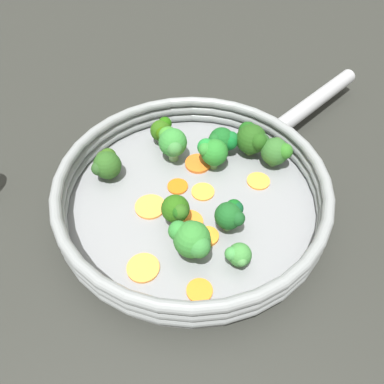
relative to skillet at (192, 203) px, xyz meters
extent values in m
plane|color=#272823|center=(0.00, 0.00, -0.01)|extent=(4.00, 4.00, 0.00)
cylinder|color=gray|center=(0.00, 0.00, 0.00)|extent=(0.36, 0.36, 0.02)
torus|color=gray|center=(0.00, 0.00, 0.02)|extent=(0.37, 0.37, 0.02)
torus|color=gray|center=(0.00, 0.00, 0.03)|extent=(0.37, 0.37, 0.02)
torus|color=gray|center=(0.00, 0.00, 0.05)|extent=(0.37, 0.37, 0.02)
cylinder|color=#999B9E|center=(0.21, 0.21, 0.02)|extent=(0.19, 0.19, 0.03)
sphere|color=gray|center=(0.14, 0.09, 0.01)|extent=(0.01, 0.01, 0.01)
sphere|color=gray|center=(0.10, 0.14, 0.01)|extent=(0.01, 0.01, 0.01)
cylinder|color=#D76212|center=(-0.02, 0.02, 0.01)|extent=(0.04, 0.04, 0.00)
cylinder|color=orange|center=(0.01, 0.07, 0.01)|extent=(0.04, 0.04, 0.00)
cylinder|color=#F99835|center=(0.10, 0.03, 0.01)|extent=(0.04, 0.04, 0.00)
cylinder|color=#F69339|center=(-0.06, -0.11, 0.01)|extent=(0.05, 0.05, 0.00)
cylinder|color=#F99B33|center=(0.02, 0.01, 0.01)|extent=(0.05, 0.05, 0.00)
cylinder|color=orange|center=(0.02, -0.07, 0.01)|extent=(0.04, 0.04, 0.01)
cylinder|color=orange|center=(0.01, -0.14, 0.01)|extent=(0.04, 0.04, 0.00)
cylinder|color=orange|center=(-0.01, -0.04, 0.01)|extent=(0.05, 0.05, 0.01)
cylinder|color=#F9923B|center=(-0.06, -0.02, 0.01)|extent=(0.06, 0.06, 0.00)
cylinder|color=#72A450|center=(0.03, 0.06, 0.02)|extent=(0.01, 0.01, 0.02)
sphere|color=#237425|center=(0.03, 0.06, 0.04)|extent=(0.04, 0.04, 0.04)
sphere|color=#1C7D2C|center=(0.02, 0.07, 0.04)|extent=(0.03, 0.03, 0.03)
sphere|color=#2C7C2B|center=(0.02, 0.06, 0.05)|extent=(0.02, 0.02, 0.02)
cylinder|color=#8AB06B|center=(0.05, -0.05, 0.02)|extent=(0.01, 0.01, 0.02)
sphere|color=#17511D|center=(0.05, -0.05, 0.04)|extent=(0.04, 0.04, 0.04)
sphere|color=#0F5317|center=(0.05, -0.04, 0.04)|extent=(0.02, 0.02, 0.02)
sphere|color=#0E4721|center=(0.06, -0.04, 0.04)|extent=(0.02, 0.02, 0.02)
sphere|color=#15481C|center=(0.06, -0.06, 0.04)|extent=(0.02, 0.02, 0.02)
cylinder|color=#84AF68|center=(-0.03, 0.08, 0.02)|extent=(0.02, 0.02, 0.02)
sphere|color=#2F7D2F|center=(-0.03, 0.08, 0.04)|extent=(0.04, 0.04, 0.04)
sphere|color=#397837|center=(-0.03, 0.07, 0.04)|extent=(0.02, 0.02, 0.02)
sphere|color=#347826|center=(-0.04, 0.10, 0.05)|extent=(0.02, 0.02, 0.02)
sphere|color=#378426|center=(-0.04, 0.09, 0.05)|extent=(0.03, 0.03, 0.03)
cylinder|color=#65894A|center=(0.12, 0.07, 0.02)|extent=(0.01, 0.01, 0.02)
sphere|color=#2C5F25|center=(0.12, 0.07, 0.04)|extent=(0.04, 0.04, 0.04)
sphere|color=#315B1D|center=(0.13, 0.08, 0.04)|extent=(0.02, 0.02, 0.02)
sphere|color=#29681D|center=(0.13, 0.06, 0.04)|extent=(0.02, 0.02, 0.02)
cylinder|color=#82AE6D|center=(-0.05, 0.12, 0.02)|extent=(0.01, 0.01, 0.02)
sphere|color=#275410|center=(-0.05, 0.12, 0.03)|extent=(0.03, 0.03, 0.03)
sphere|color=#1D570A|center=(-0.04, 0.13, 0.04)|extent=(0.02, 0.02, 0.02)
sphere|color=#275108|center=(-0.05, 0.11, 0.04)|extent=(0.02, 0.02, 0.02)
cylinder|color=olive|center=(-0.12, 0.04, 0.02)|extent=(0.01, 0.01, 0.01)
sphere|color=#26511B|center=(-0.12, 0.04, 0.03)|extent=(0.04, 0.04, 0.04)
sphere|color=#2E4D1A|center=(-0.13, 0.05, 0.04)|extent=(0.02, 0.02, 0.02)
sphere|color=#264A1E|center=(-0.13, 0.03, 0.04)|extent=(0.02, 0.02, 0.02)
sphere|color=#2A5114|center=(-0.12, 0.06, 0.04)|extent=(0.02, 0.02, 0.02)
cylinder|color=#72A556|center=(0.05, 0.10, 0.01)|extent=(0.01, 0.01, 0.01)
sphere|color=#15541C|center=(0.05, 0.10, 0.03)|extent=(0.04, 0.04, 0.04)
sphere|color=#125D23|center=(0.06, 0.10, 0.04)|extent=(0.02, 0.02, 0.02)
sphere|color=#18551E|center=(0.03, 0.09, 0.04)|extent=(0.02, 0.02, 0.02)
sphere|color=#0D5A1F|center=(0.06, 0.09, 0.03)|extent=(0.02, 0.02, 0.02)
cylinder|color=#78A056|center=(0.00, -0.09, 0.02)|extent=(0.01, 0.01, 0.02)
sphere|color=#2E762B|center=(0.00, -0.09, 0.04)|extent=(0.05, 0.05, 0.05)
sphere|color=#2D7B2F|center=(-0.02, -0.08, 0.05)|extent=(0.02, 0.02, 0.02)
sphere|color=#317832|center=(0.01, -0.10, 0.05)|extent=(0.03, 0.03, 0.03)
cylinder|color=#658B4F|center=(0.06, -0.10, 0.01)|extent=(0.01, 0.01, 0.01)
sphere|color=#398036|center=(0.06, -0.10, 0.03)|extent=(0.03, 0.03, 0.03)
sphere|color=#44833E|center=(0.06, -0.11, 0.03)|extent=(0.01, 0.01, 0.01)
sphere|color=#3C873D|center=(0.05, -0.10, 0.03)|extent=(0.02, 0.02, 0.02)
cylinder|color=olive|center=(0.09, 0.09, 0.02)|extent=(0.01, 0.01, 0.02)
sphere|color=#1E4A14|center=(0.09, 0.09, 0.04)|extent=(0.05, 0.05, 0.05)
sphere|color=#1C4812|center=(0.10, 0.08, 0.04)|extent=(0.03, 0.03, 0.03)
sphere|color=#20471C|center=(0.10, 0.08, 0.04)|extent=(0.03, 0.03, 0.03)
sphere|color=#174E12|center=(0.09, 0.11, 0.04)|extent=(0.03, 0.03, 0.03)
cylinder|color=#7BAE6C|center=(-0.02, -0.04, 0.02)|extent=(0.01, 0.01, 0.02)
sphere|color=#235510|center=(-0.02, -0.04, 0.04)|extent=(0.04, 0.04, 0.04)
sphere|color=#194E11|center=(-0.02, -0.05, 0.05)|extent=(0.02, 0.02, 0.02)
sphere|color=#275616|center=(-0.01, -0.05, 0.05)|extent=(0.02, 0.02, 0.02)
camera|label=1|loc=(0.00, -0.34, 0.41)|focal=35.00mm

